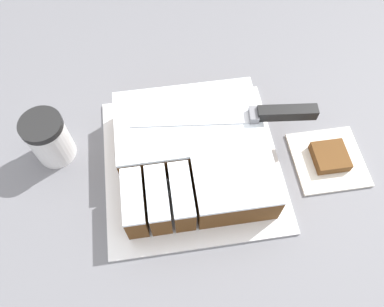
{
  "coord_description": "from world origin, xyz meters",
  "views": [
    {
      "loc": [
        0.02,
        -0.34,
        1.56
      ],
      "look_at": [
        0.06,
        -0.01,
        0.97
      ],
      "focal_mm": 35.0,
      "sensor_mm": 36.0,
      "label": 1
    }
  ],
  "objects_px": {
    "cake_board": "(192,164)",
    "knife": "(261,114)",
    "coffee_cup": "(49,139)",
    "cake": "(193,152)",
    "brownie": "(330,157)"
  },
  "relations": [
    {
      "from": "cake",
      "to": "brownie",
      "type": "distance_m",
      "value": 0.26
    },
    {
      "from": "cake_board",
      "to": "brownie",
      "type": "height_order",
      "value": "brownie"
    },
    {
      "from": "knife",
      "to": "cake_board",
      "type": "bearing_deg",
      "value": 21.64
    },
    {
      "from": "cake",
      "to": "coffee_cup",
      "type": "height_order",
      "value": "coffee_cup"
    },
    {
      "from": "knife",
      "to": "brownie",
      "type": "relative_size",
      "value": 5.33
    },
    {
      "from": "knife",
      "to": "coffee_cup",
      "type": "distance_m",
      "value": 0.39
    },
    {
      "from": "coffee_cup",
      "to": "cake_board",
      "type": "bearing_deg",
      "value": -13.94
    },
    {
      "from": "cake_board",
      "to": "brownie",
      "type": "relative_size",
      "value": 5.26
    },
    {
      "from": "cake_board",
      "to": "coffee_cup",
      "type": "height_order",
      "value": "coffee_cup"
    },
    {
      "from": "cake_board",
      "to": "knife",
      "type": "distance_m",
      "value": 0.16
    },
    {
      "from": "cake",
      "to": "knife",
      "type": "bearing_deg",
      "value": 14.83
    },
    {
      "from": "cake",
      "to": "cake_board",
      "type": "bearing_deg",
      "value": -135.27
    },
    {
      "from": "coffee_cup",
      "to": "brownie",
      "type": "bearing_deg",
      "value": -10.24
    },
    {
      "from": "cake_board",
      "to": "knife",
      "type": "relative_size",
      "value": 0.99
    },
    {
      "from": "knife",
      "to": "brownie",
      "type": "distance_m",
      "value": 0.16
    }
  ]
}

